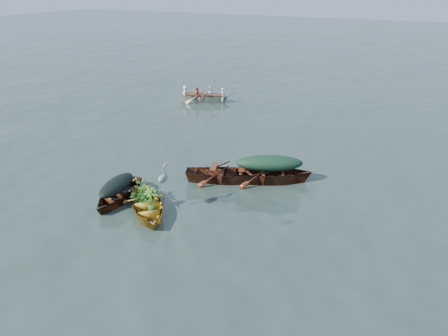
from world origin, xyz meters
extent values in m
plane|color=#2E4138|center=(0.00, 0.00, 0.00)|extent=(140.00, 140.00, 0.00)
imported|color=orange|center=(-1.20, -1.76, 0.00)|extent=(3.18, 3.20, 0.85)
imported|color=#4D2612|center=(-2.51, -1.49, 0.00)|extent=(1.69, 3.34, 0.76)
imported|color=#572314|center=(1.26, 1.93, 0.00)|extent=(4.30, 2.96, 0.95)
imported|color=maroon|center=(-0.02, 1.31, 0.00)|extent=(4.16, 2.65, 0.91)
imported|color=white|center=(-5.89, 10.15, 0.00)|extent=(4.07, 2.46, 0.91)
ellipsoid|color=black|center=(-2.51, -1.49, 0.58)|extent=(0.93, 1.83, 0.40)
ellipsoid|color=#14331E|center=(1.26, 1.93, 0.74)|extent=(2.37, 1.63, 0.52)
imported|color=#36711D|center=(-1.56, -1.35, 0.72)|extent=(1.13, 1.13, 0.60)
imported|color=silver|center=(-5.89, 10.15, 0.84)|extent=(2.93, 1.94, 0.76)
camera|label=1|loc=(6.03, -10.94, 6.46)|focal=35.00mm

